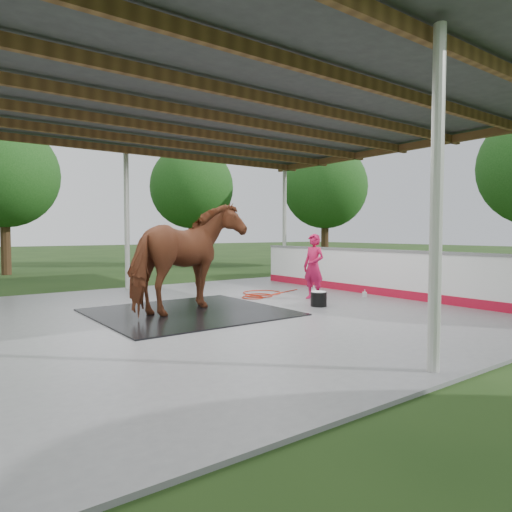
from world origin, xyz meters
TOP-DOWN VIEW (x-y plane):
  - ground at (0.00, 0.00)m, footprint 100.00×100.00m
  - concrete_slab at (0.00, 0.00)m, footprint 12.00×10.00m
  - pavilion_structure at (0.00, -0.00)m, footprint 12.60×10.60m
  - dasher_board at (4.60, 0.00)m, footprint 0.16×8.00m
  - tree_belt at (0.30, 0.90)m, footprint 28.00×28.00m
  - rubber_mat at (-0.44, 0.29)m, footprint 3.48×3.27m
  - horse at (-0.44, 0.29)m, footprint 2.83×2.09m
  - handler at (2.79, 0.17)m, footprint 0.43×0.60m
  - wash_bucket at (2.15, -0.65)m, footprint 0.34×0.34m
  - soap_bottle_a at (2.65, 0.01)m, footprint 0.14×0.14m
  - soap_bottle_b at (4.00, -0.34)m, footprint 0.12×0.12m
  - hose_coil at (2.24, 1.53)m, footprint 2.15×1.31m

SIDE VIEW (x-z plane):
  - ground at x=0.00m, z-range 0.00..0.00m
  - concrete_slab at x=0.00m, z-range 0.00..0.05m
  - hose_coil at x=2.24m, z-range 0.05..0.07m
  - rubber_mat at x=-0.44m, z-range 0.05..0.08m
  - soap_bottle_b at x=4.00m, z-range 0.05..0.24m
  - wash_bucket at x=2.15m, z-range 0.05..0.37m
  - soap_bottle_a at x=2.65m, z-range 0.05..0.39m
  - dasher_board at x=4.60m, z-range 0.02..1.17m
  - handler at x=2.79m, z-range 0.05..1.59m
  - horse at x=-0.44m, z-range 0.08..2.25m
  - tree_belt at x=0.30m, z-range 0.89..6.69m
  - pavilion_structure at x=0.00m, z-range 1.94..5.99m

